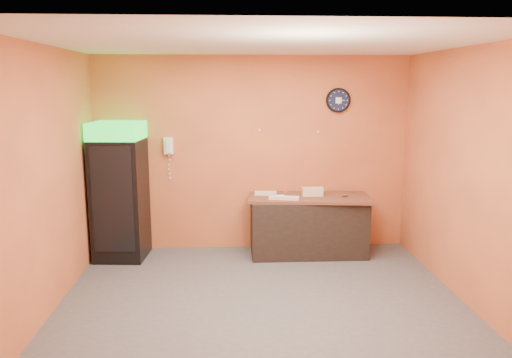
{
  "coord_description": "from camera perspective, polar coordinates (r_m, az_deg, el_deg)",
  "views": [
    {
      "loc": [
        -0.37,
        -5.15,
        2.39
      ],
      "look_at": [
        -0.03,
        0.6,
        1.3
      ],
      "focal_mm": 35.0,
      "sensor_mm": 36.0,
      "label": 1
    }
  ],
  "objects": [
    {
      "name": "wrapped_sandwich_mid",
      "position": [
        6.82,
        3.75,
        -2.18
      ],
      "size": [
        0.3,
        0.18,
        0.04
      ],
      "primitive_type": "cube",
      "rotation": [
        0.0,
        0.0,
        -0.24
      ],
      "color": "silver",
      "rests_on": "butcher_paper"
    },
    {
      "name": "wrapped_sandwich_right",
      "position": [
        7.1,
        1.1,
        -1.63
      ],
      "size": [
        0.32,
        0.15,
        0.04
      ],
      "primitive_type": "cube",
      "rotation": [
        0.0,
        0.0,
        -0.1
      ],
      "color": "silver",
      "rests_on": "butcher_paper"
    },
    {
      "name": "left_wall",
      "position": [
        5.57,
        -22.99,
        -0.33
      ],
      "size": [
        0.02,
        4.0,
        2.8
      ],
      "primitive_type": "cube",
      "color": "#DA713D",
      "rests_on": "floor"
    },
    {
      "name": "ceiling",
      "position": [
        5.18,
        0.79,
        15.3
      ],
      "size": [
        4.5,
        4.0,
        0.02
      ],
      "primitive_type": "cube",
      "color": "white",
      "rests_on": "back_wall"
    },
    {
      "name": "kitchen_tool",
      "position": [
        7.02,
        3.46,
        -1.72
      ],
      "size": [
        0.06,
        0.06,
        0.06
      ],
      "primitive_type": "cylinder",
      "color": "silver",
      "rests_on": "butcher_paper"
    },
    {
      "name": "wall_phone",
      "position": [
        7.2,
        -9.96,
        3.76
      ],
      "size": [
        0.13,
        0.11,
        0.24
      ],
      "color": "white",
      "rests_on": "back_wall"
    },
    {
      "name": "wall_clock",
      "position": [
        7.3,
        9.37,
        8.87
      ],
      "size": [
        0.35,
        0.06,
        0.35
      ],
      "color": "black",
      "rests_on": "back_wall"
    },
    {
      "name": "floor",
      "position": [
        5.69,
        0.71,
        -14.07
      ],
      "size": [
        4.5,
        4.5,
        0.0
      ],
      "primitive_type": "plane",
      "color": "#47474C",
      "rests_on": "ground"
    },
    {
      "name": "prep_counter",
      "position": [
        7.17,
        5.95,
        -5.4
      ],
      "size": [
        1.62,
        0.73,
        0.81
      ],
      "primitive_type": "cube",
      "rotation": [
        0.0,
        0.0,
        -0.01
      ],
      "color": "black",
      "rests_on": "floor"
    },
    {
      "name": "beverage_cooler",
      "position": [
        7.07,
        -15.32,
        -1.57
      ],
      "size": [
        0.72,
        0.73,
        1.9
      ],
      "rotation": [
        0.0,
        0.0,
        -0.09
      ],
      "color": "black",
      "rests_on": "floor"
    },
    {
      "name": "butcher_paper",
      "position": [
        7.07,
        6.02,
        -2.1
      ],
      "size": [
        1.75,
        0.91,
        0.04
      ],
      "primitive_type": "cube",
      "rotation": [
        0.0,
        0.0,
        -0.1
      ],
      "color": "brown",
      "rests_on": "prep_counter"
    },
    {
      "name": "sub_roll_stack",
      "position": [
        7.05,
        6.49,
        -1.45
      ],
      "size": [
        0.29,
        0.11,
        0.12
      ],
      "rotation": [
        0.0,
        0.0,
        0.02
      ],
      "color": "beige",
      "rests_on": "butcher_paper"
    },
    {
      "name": "wrapped_sandwich_left",
      "position": [
        6.83,
        2.72,
        -2.15
      ],
      "size": [
        0.31,
        0.18,
        0.04
      ],
      "primitive_type": "cube",
      "rotation": [
        0.0,
        0.0,
        -0.26
      ],
      "color": "silver",
      "rests_on": "butcher_paper"
    },
    {
      "name": "back_wall",
      "position": [
        7.23,
        -0.38,
        2.88
      ],
      "size": [
        4.5,
        0.02,
        2.8
      ],
      "primitive_type": "cube",
      "color": "#DA713D",
      "rests_on": "floor"
    },
    {
      "name": "right_wall",
      "position": [
        5.87,
        23.24,
        0.16
      ],
      "size": [
        0.02,
        4.0,
        2.8
      ],
      "primitive_type": "cube",
      "color": "#DA713D",
      "rests_on": "floor"
    }
  ]
}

